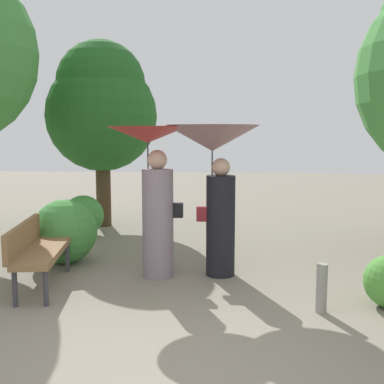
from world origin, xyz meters
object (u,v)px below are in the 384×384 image
object	(u,v)px
person_right	(215,163)
park_bench	(36,248)
path_marker_post	(322,288)
person_left	(153,180)
tree_mid_left	(102,106)

from	to	relation	value
person_right	park_bench	xyz separation A→B (m)	(-2.21, -0.73, -1.03)
person_right	path_marker_post	world-z (taller)	person_right
person_left	person_right	xyz separation A→B (m)	(0.82, 0.11, 0.22)
person_left	tree_mid_left	bearing A→B (deg)	20.90
park_bench	tree_mid_left	bearing A→B (deg)	-5.86
person_left	park_bench	distance (m)	1.73
path_marker_post	park_bench	bearing A→B (deg)	170.61
person_left	person_right	world-z (taller)	person_right
tree_mid_left	person_left	bearing A→B (deg)	-64.73
person_left	path_marker_post	bearing A→B (deg)	-124.55
person_right	park_bench	world-z (taller)	person_right
person_left	person_right	size ratio (longest dim) A/B	0.99
person_left	park_bench	xyz separation A→B (m)	(-1.39, -0.61, -0.82)
person_right	park_bench	size ratio (longest dim) A/B	1.32
park_bench	person_left	bearing A→B (deg)	-75.47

